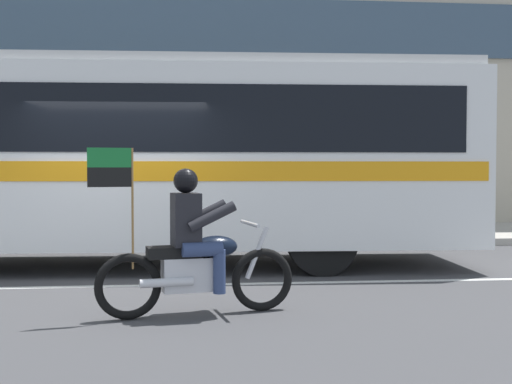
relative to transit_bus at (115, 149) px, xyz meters
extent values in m
plane|color=#3D3D3F|center=(0.17, -1.19, -1.88)|extent=(60.00, 60.00, 0.00)
cube|color=#A39E93|center=(0.17, 3.91, -1.81)|extent=(28.00, 3.80, 0.15)
cube|color=silver|center=(0.17, -1.79, -1.88)|extent=(26.60, 0.14, 0.01)
cube|color=#384C60|center=(0.17, 5.77, 3.29)|extent=(25.76, 0.10, 1.40)
cube|color=white|center=(0.00, 0.01, -0.15)|extent=(11.44, 2.98, 2.70)
cube|color=black|center=(0.00, 0.01, 0.40)|extent=(10.54, 2.98, 0.96)
cube|color=orange|center=(0.00, 0.01, -0.35)|extent=(11.22, 3.00, 0.28)
cube|color=silver|center=(0.00, 0.01, 1.26)|extent=(11.21, 2.84, 0.16)
cylinder|color=black|center=(3.12, -1.17, -1.36)|extent=(1.04, 0.30, 1.04)
torus|color=black|center=(1.99, -3.44, -1.54)|extent=(0.69, 0.22, 0.69)
torus|color=black|center=(0.57, -3.72, -1.54)|extent=(0.69, 0.22, 0.69)
cube|color=silver|center=(1.23, -3.59, -1.44)|extent=(0.68, 0.40, 0.36)
ellipsoid|color=black|center=(1.48, -3.54, -1.16)|extent=(0.52, 0.37, 0.24)
cube|color=black|center=(1.04, -3.63, -1.20)|extent=(0.60, 0.36, 0.12)
cylinder|color=silver|center=(1.94, -3.45, -1.24)|extent=(0.28, 0.11, 0.58)
cylinder|color=silver|center=(1.86, -3.47, -0.92)|extent=(0.16, 0.64, 0.04)
cylinder|color=silver|center=(0.97, -3.80, -1.49)|extent=(0.56, 0.19, 0.09)
cube|color=black|center=(1.16, -3.60, -0.86)|extent=(0.34, 0.41, 0.56)
sphere|color=black|center=(1.16, -3.60, -0.45)|extent=(0.26, 0.26, 0.26)
cylinder|color=navy|center=(1.27, -3.40, -1.16)|extent=(0.44, 0.23, 0.15)
cylinder|color=navy|center=(1.44, -3.36, -1.40)|extent=(0.13, 0.13, 0.46)
cylinder|color=navy|center=(1.34, -3.75, -1.16)|extent=(0.44, 0.23, 0.15)
cylinder|color=navy|center=(1.51, -3.72, -1.40)|extent=(0.13, 0.13, 0.46)
cylinder|color=black|center=(1.36, -3.36, -0.82)|extent=(0.53, 0.21, 0.32)
cylinder|color=black|center=(1.44, -3.75, -0.82)|extent=(0.53, 0.21, 0.32)
cylinder|color=olive|center=(0.62, -3.71, -0.73)|extent=(0.02, 0.02, 1.25)
cube|color=#197233|center=(0.39, -3.75, -0.21)|extent=(0.44, 0.10, 0.20)
cube|color=black|center=(0.39, -3.75, -0.41)|extent=(0.44, 0.10, 0.20)
camera|label=1|loc=(1.24, -10.35, -0.33)|focal=44.73mm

